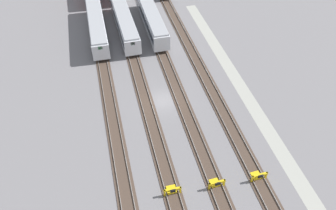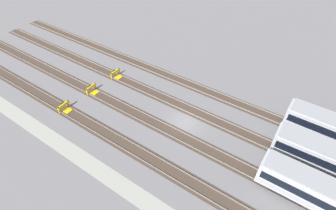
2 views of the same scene
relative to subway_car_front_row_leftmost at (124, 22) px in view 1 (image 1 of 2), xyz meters
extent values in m
plane|color=slate|center=(-20.27, -2.60, -2.04)|extent=(400.00, 400.00, 0.00)
cube|color=#9E9E93|center=(-20.27, -14.88, -2.04)|extent=(54.00, 2.00, 0.01)
cube|color=#47382D|center=(-20.27, -10.28, -2.01)|extent=(90.00, 2.23, 0.06)
cube|color=gray|center=(-20.27, -9.56, -1.90)|extent=(90.00, 0.07, 0.15)
cube|color=gray|center=(-20.27, -10.99, -1.90)|extent=(90.00, 0.07, 0.15)
cube|color=#47382D|center=(-20.27, -5.16, -2.01)|extent=(90.00, 2.24, 0.06)
cube|color=gray|center=(-20.27, -4.44, -1.90)|extent=(90.00, 0.07, 0.15)
cube|color=gray|center=(-20.27, -5.88, -1.90)|extent=(90.00, 0.07, 0.15)
cube|color=#47382D|center=(-20.27, -0.04, -2.01)|extent=(90.00, 2.24, 0.06)
cube|color=gray|center=(-20.27, 0.68, -1.90)|extent=(90.00, 0.07, 0.15)
cube|color=gray|center=(-20.27, -0.76, -1.90)|extent=(90.00, 0.07, 0.15)
cube|color=#47382D|center=(-20.27, 5.08, -2.01)|extent=(90.00, 2.23, 0.06)
cube|color=gray|center=(-20.27, 5.79, -1.90)|extent=(90.00, 0.07, 0.15)
cube|color=gray|center=(-20.27, 4.36, -1.90)|extent=(90.00, 0.07, 0.15)
cube|color=#B7BABF|center=(0.00, 0.00, 0.01)|extent=(18.05, 3.17, 2.70)
cube|color=black|center=(0.00, 0.00, 0.33)|extent=(17.33, 3.19, 1.08)
cube|color=#A8AAAF|center=(0.00, 0.00, -0.75)|extent=(17.69, 3.19, 0.54)
cube|color=#999BA0|center=(0.00, 0.00, 1.51)|extent=(17.51, 2.88, 0.30)
cube|color=#1E843D|center=(-8.96, -0.18, 1.01)|extent=(0.09, 0.70, 0.56)
cube|color=black|center=(5.58, 0.11, -1.69)|extent=(3.64, 2.31, 0.70)
cube|color=black|center=(-5.58, -0.11, -1.69)|extent=(3.64, 2.31, 0.70)
cube|color=black|center=(13.11, 4.95, -1.69)|extent=(3.63, 2.29, 0.70)
cube|color=#B7BABF|center=(0.00, 5.04, 0.01)|extent=(18.02, 2.91, 2.70)
cube|color=black|center=(0.00, 5.04, 0.33)|extent=(17.30, 2.95, 1.08)
cube|color=#A8AAAF|center=(0.00, 5.04, -0.75)|extent=(17.66, 2.94, 0.54)
cube|color=#999BA0|center=(0.00, 5.04, 1.51)|extent=(17.48, 2.63, 0.30)
cube|color=#1E843D|center=(-8.96, 5.10, 1.01)|extent=(0.08, 0.70, 0.56)
cube|color=black|center=(5.58, 5.01, -1.69)|extent=(3.61, 2.26, 0.70)
cube|color=black|center=(-5.58, 5.08, -1.69)|extent=(3.61, 2.26, 0.70)
cube|color=#B7BABF|center=(0.00, -5.10, 0.01)|extent=(18.01, 2.83, 2.70)
cube|color=black|center=(0.00, -5.10, 0.33)|extent=(17.29, 2.87, 1.08)
cube|color=#A8AAAF|center=(0.00, -5.10, -0.75)|extent=(17.65, 2.86, 0.54)
cube|color=#999BA0|center=(0.00, -5.10, 1.51)|extent=(17.46, 2.55, 0.30)
cube|color=#1E843D|center=(-8.96, -5.12, 1.01)|extent=(0.08, 0.70, 0.56)
cube|color=black|center=(5.58, -5.09, -1.69)|extent=(3.60, 2.25, 0.70)
cube|color=black|center=(-5.58, -5.12, -1.69)|extent=(3.60, 2.25, 0.70)
cube|color=gold|center=(-36.12, -9.38, -1.46)|extent=(0.19, 0.19, 1.15)
cube|color=gold|center=(-36.03, -11.18, -1.46)|extent=(0.19, 0.19, 1.15)
cube|color=gold|center=(-36.08, -10.28, -1.04)|extent=(0.33, 2.01, 0.30)
cube|color=gold|center=(-35.53, -10.25, -1.95)|extent=(1.15, 1.13, 0.18)
cube|color=black|center=(-36.26, -10.28, -1.04)|extent=(0.15, 0.61, 0.44)
cube|color=gold|center=(-35.86, -4.26, -1.46)|extent=(0.19, 0.19, 1.15)
cube|color=gold|center=(-35.79, -6.06, -1.46)|extent=(0.19, 0.19, 1.15)
cube|color=gold|center=(-35.83, -5.16, -1.04)|extent=(0.32, 2.01, 0.30)
cube|color=gold|center=(-35.28, -5.14, -1.95)|extent=(1.14, 1.13, 0.18)
cube|color=black|center=(-36.01, -5.17, -1.04)|extent=(0.15, 0.60, 0.44)
cube|color=gold|center=(-35.46, 0.86, -1.46)|extent=(0.18, 0.18, 1.15)
cube|color=gold|center=(-35.49, -0.94, -1.46)|extent=(0.18, 0.18, 1.15)
cube|color=gold|center=(-35.47, -0.04, -1.04)|extent=(0.27, 2.00, 0.30)
cube|color=gold|center=(-34.92, -0.05, -1.95)|extent=(1.12, 1.10, 0.18)
cube|color=black|center=(-35.65, -0.04, -1.04)|extent=(0.13, 0.60, 0.44)
camera|label=1|loc=(-54.25, 5.15, 31.01)|focal=35.00mm
camera|label=2|loc=(-8.08, -24.75, 24.35)|focal=28.00mm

